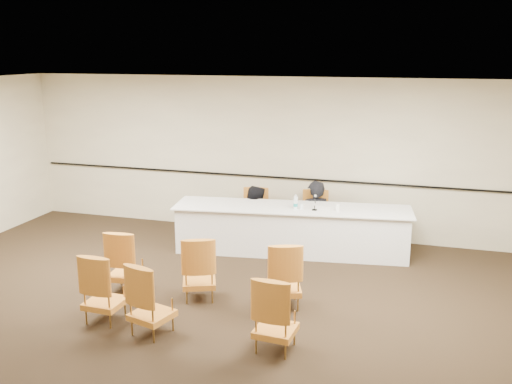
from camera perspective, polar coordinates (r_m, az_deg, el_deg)
floor at (r=7.80m, az=-6.71°, el=-12.50°), size 10.00×10.00×0.00m
ceiling at (r=7.01m, az=-7.41°, el=10.04°), size 10.00×10.00×0.00m
wall_back at (r=10.95m, az=1.36°, el=3.62°), size 10.00×0.04×3.00m
wall_rail at (r=10.99m, az=1.29°, el=1.54°), size 9.80×0.04×0.03m
panel_table at (r=10.04m, az=3.58°, el=-3.77°), size 4.19×1.48×0.82m
panelist_main at (r=10.60m, az=5.85°, el=-3.23°), size 0.72×0.63×1.66m
panelist_main_chair at (r=10.56m, az=5.87°, el=-2.56°), size 0.56×0.56×0.95m
panelist_second at (r=10.75m, az=-0.17°, el=-3.56°), size 0.83×0.67×1.61m
panelist_second_chair at (r=10.67m, az=-0.17°, el=-2.30°), size 0.56×0.56×0.95m
papers at (r=9.89m, az=6.63°, el=-1.61°), size 0.32×0.25×0.00m
microphone at (r=9.72m, az=5.89°, el=-1.13°), size 0.11×0.19×0.25m
water_bottle at (r=9.78m, az=3.98°, el=-0.98°), size 0.08×0.08×0.25m
drinking_glass at (r=9.78m, az=4.59°, el=-1.44°), size 0.08×0.08×0.10m
coffee_cup at (r=9.74m, az=8.16°, el=-1.55°), size 0.08×0.08×0.12m
aud_chair_front_left at (r=8.63m, az=-12.89°, el=-6.68°), size 0.55×0.55×0.95m
aud_chair_front_mid at (r=8.20m, az=-5.73°, el=-7.50°), size 0.65×0.65×0.95m
aud_chair_front_right at (r=7.94m, az=2.82°, el=-8.18°), size 0.63×0.63×0.95m
aud_chair_back_left at (r=7.78m, az=-14.94°, el=-9.14°), size 0.52×0.52×0.95m
aud_chair_back_mid at (r=7.32m, az=-10.42°, el=-10.40°), size 0.62×0.62×0.95m
aud_chair_back_right at (r=6.84m, az=1.99°, el=-11.97°), size 0.53×0.53×0.95m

